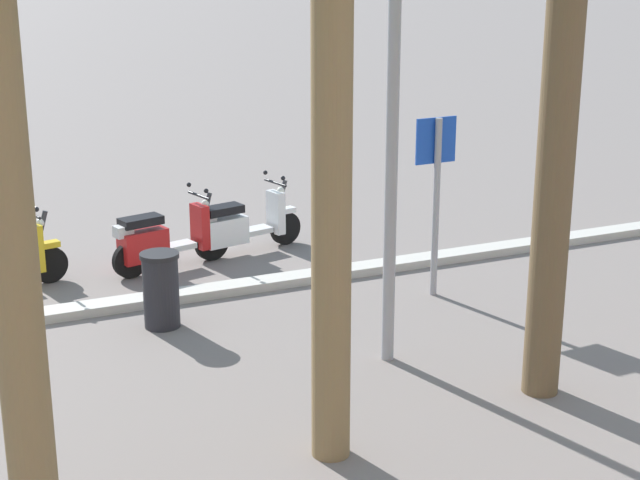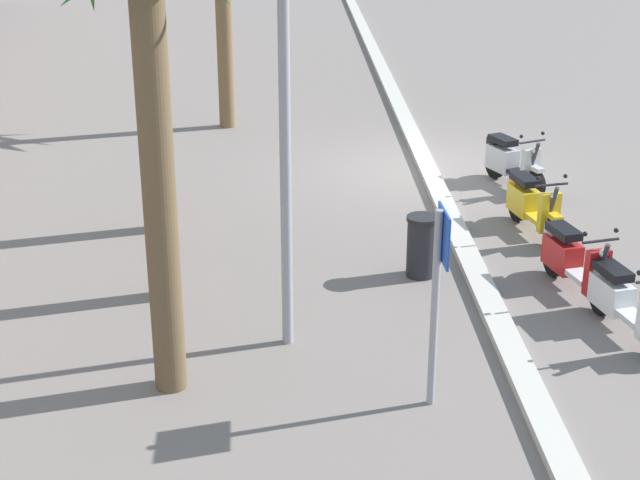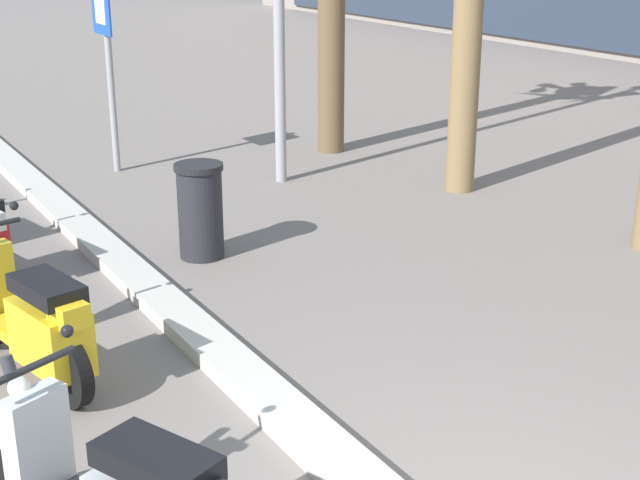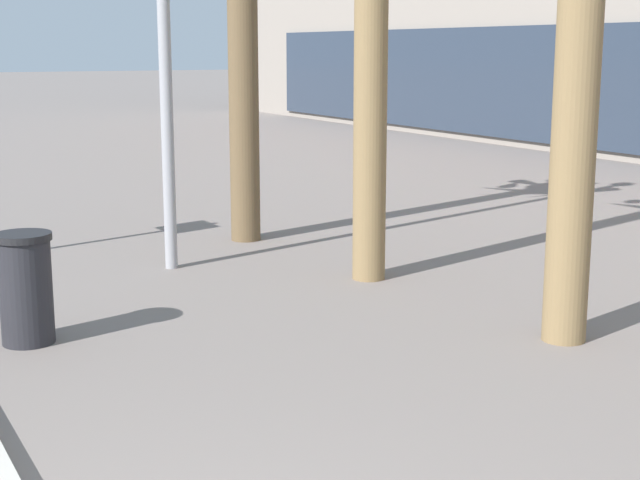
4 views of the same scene
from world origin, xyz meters
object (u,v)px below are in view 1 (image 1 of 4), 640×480
object	(u,v)px
scooter_white_mid_centre	(241,226)
crossing_sign	(436,186)
litter_bin	(161,289)
scooter_red_mid_front	(162,240)

from	to	relation	value
scooter_white_mid_centre	crossing_sign	world-z (taller)	crossing_sign
crossing_sign	litter_bin	xyz separation A→B (m)	(3.65, -0.36, -1.02)
litter_bin	scooter_red_mid_front	bearing A→B (deg)	-105.60
scooter_white_mid_centre	litter_bin	xyz separation A→B (m)	(1.92, 2.43, 0.04)
scooter_red_mid_front	crossing_sign	distance (m)	4.07
scooter_red_mid_front	crossing_sign	bearing A→B (deg)	140.96
litter_bin	crossing_sign	bearing A→B (deg)	174.41
litter_bin	scooter_white_mid_centre	bearing A→B (deg)	-128.38
scooter_white_mid_centre	scooter_red_mid_front	world-z (taller)	same
scooter_white_mid_centre	litter_bin	world-z (taller)	scooter_white_mid_centre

